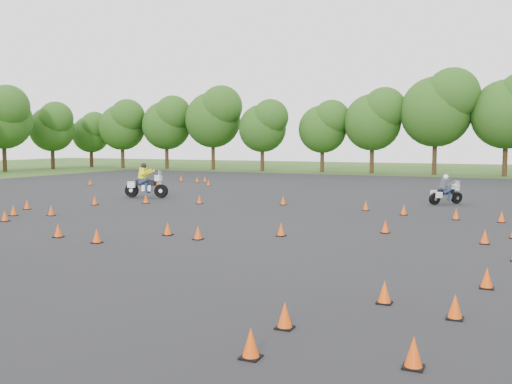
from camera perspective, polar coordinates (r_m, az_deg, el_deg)
The scene contains 6 objects.
ground at distance 20.01m, azimuth -4.70°, elevation -4.36°, with size 140.00×140.00×0.00m, color #2D5119.
asphalt_pad at distance 25.37m, azimuth 1.85°, elevation -2.32°, with size 62.00×62.00×0.00m, color black.
treeline at distance 53.06m, azimuth 16.65°, elevation 6.35°, with size 86.93×32.22×10.64m.
traffic_cones at distance 24.64m, azimuth -0.44°, elevation -2.01°, with size 36.31×33.03×0.45m.
rider_grey at distance 31.24m, azimuth 18.42°, elevation 0.27°, with size 2.03×0.62×1.57m, color #3F4347, non-canonical shape.
rider_yellow at distance 33.64m, azimuth -10.96°, elevation 1.15°, with size 2.61×0.80×2.02m, color yellow, non-canonical shape.
Camera 1 is at (9.52, -17.28, 3.29)m, focal length 40.00 mm.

